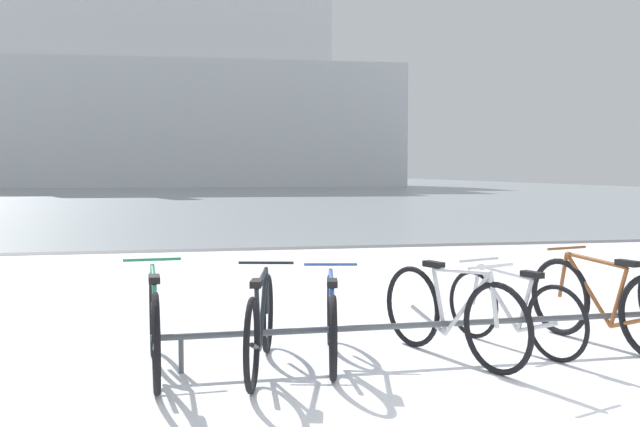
{
  "coord_description": "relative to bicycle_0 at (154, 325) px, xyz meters",
  "views": [
    {
      "loc": [
        -2.31,
        -3.74,
        1.55
      ],
      "look_at": [
        -0.83,
        3.79,
        1.08
      ],
      "focal_mm": 39.55,
      "sensor_mm": 36.0,
      "label": 1
    }
  ],
  "objects": [
    {
      "name": "ground",
      "position": [
        2.53,
        52.22,
        -0.42
      ],
      "size": [
        80.0,
        132.0,
        0.08
      ],
      "color": "white"
    },
    {
      "name": "bike_rack",
      "position": [
        2.24,
        0.01,
        -0.11
      ],
      "size": [
        4.55,
        0.13,
        0.31
      ],
      "color": "#4C5156",
      "rests_on": "ground"
    },
    {
      "name": "bicycle_0",
      "position": [
        0.0,
        0.0,
        0.0
      ],
      "size": [
        0.46,
        1.72,
        0.83
      ],
      "color": "black",
      "rests_on": "ground"
    },
    {
      "name": "bicycle_1",
      "position": [
        0.8,
        -0.06,
        -0.02
      ],
      "size": [
        0.54,
        1.73,
        0.79
      ],
      "color": "black",
      "rests_on": "ground"
    },
    {
      "name": "bicycle_2",
      "position": [
        1.39,
        0.07,
        -0.04
      ],
      "size": [
        0.49,
        1.64,
        0.74
      ],
      "color": "black",
      "rests_on": "ground"
    },
    {
      "name": "bicycle_3",
      "position": [
        2.37,
        -0.05,
        -0.0
      ],
      "size": [
        0.7,
        1.62,
        0.83
      ],
      "color": "black",
      "rests_on": "ground"
    },
    {
      "name": "bicycle_4",
      "position": [
        3.01,
        0.17,
        -0.04
      ],
      "size": [
        0.65,
        1.51,
        0.74
      ],
      "color": "black",
      "rests_on": "ground"
    },
    {
      "name": "bicycle_5",
      "position": [
        3.82,
        0.07,
        0.0
      ],
      "size": [
        0.59,
        1.71,
        0.84
      ],
      "color": "black",
      "rests_on": "ground"
    },
    {
      "name": "ferry_ship",
      "position": [
        -2.76,
        62.82,
        8.35
      ],
      "size": [
        47.27,
        11.42,
        26.03
      ],
      "color": "silver",
      "rests_on": "ground"
    }
  ]
}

